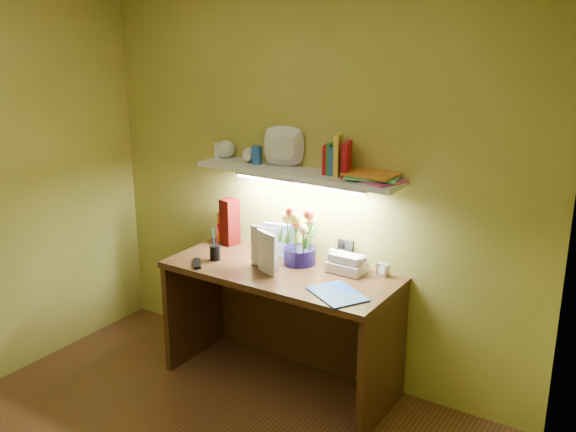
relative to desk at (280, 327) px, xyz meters
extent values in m
cube|color=#32190D|center=(0.00, 0.00, 0.00)|extent=(1.40, 0.60, 0.75)
cube|color=silver|center=(0.55, 0.24, 0.41)|extent=(0.08, 0.05, 0.07)
cube|color=#4F0907|center=(-0.53, 0.20, 0.53)|extent=(0.12, 0.12, 0.30)
cylinder|color=black|center=(-0.42, -0.08, 0.45)|extent=(0.07, 0.07, 0.16)
cube|color=black|center=(-0.46, -0.21, 0.38)|extent=(0.14, 0.14, 0.02)
cube|color=#2354AD|center=(0.46, -0.14, 0.38)|extent=(0.38, 0.35, 0.01)
imported|color=beige|center=(-0.20, -0.02, 0.50)|extent=(0.19, 0.03, 0.25)
imported|color=white|center=(-0.12, -0.05, 0.50)|extent=(0.17, 0.09, 0.25)
cube|color=white|center=(0.00, 0.18, 0.93)|extent=(1.30, 0.25, 0.03)
imported|color=white|center=(-0.58, 0.19, 0.98)|extent=(0.12, 0.12, 0.09)
imported|color=white|center=(-0.35, 0.16, 0.98)|extent=(0.11, 0.11, 0.08)
imported|color=white|center=(-0.10, 0.18, 0.97)|extent=(0.32, 0.32, 0.06)
cube|color=white|center=(-0.62, 0.22, 0.99)|extent=(0.05, 0.05, 0.10)
cube|color=#2354AD|center=(-0.30, 0.19, 1.00)|extent=(0.06, 0.05, 0.11)
cube|color=#A90D1B|center=(0.18, 0.21, 1.02)|extent=(0.05, 0.12, 0.17)
cube|color=yellow|center=(0.26, 0.20, 1.06)|extent=(0.07, 0.15, 0.23)
cube|color=#2853AA|center=(0.23, 0.21, 1.02)|extent=(0.04, 0.12, 0.16)
cube|color=#208836|center=(0.20, 0.21, 1.03)|extent=(0.06, 0.11, 0.17)
cube|color=#A90D1B|center=(0.33, 0.18, 1.04)|extent=(0.06, 0.14, 0.20)
cube|color=#D34792|center=(0.49, 0.21, 0.95)|extent=(0.35, 0.30, 0.01)
cube|color=#57D381|center=(0.48, 0.20, 0.96)|extent=(0.32, 0.26, 0.01)
cube|color=orange|center=(0.47, 0.20, 0.97)|extent=(0.28, 0.21, 0.01)
camera|label=1|loc=(1.96, -2.93, 1.77)|focal=40.00mm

